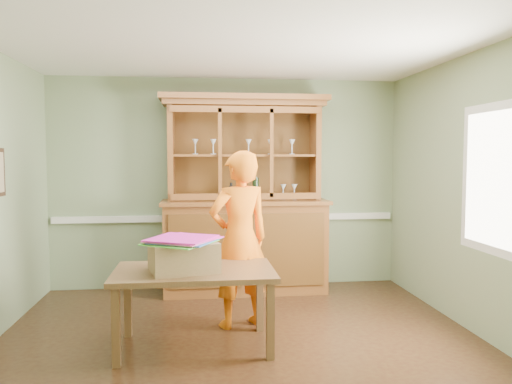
{
  "coord_description": "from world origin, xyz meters",
  "views": [
    {
      "loc": [
        -0.38,
        -4.49,
        1.7
      ],
      "look_at": [
        0.19,
        0.4,
        1.35
      ],
      "focal_mm": 35.0,
      "sensor_mm": 36.0,
      "label": 1
    }
  ],
  "objects": [
    {
      "name": "floor",
      "position": [
        0.0,
        0.0,
        0.0
      ],
      "size": [
        4.5,
        4.5,
        0.0
      ],
      "primitive_type": "plane",
      "color": "#3F2914",
      "rests_on": "ground"
    },
    {
      "name": "ceiling",
      "position": [
        0.0,
        0.0,
        2.7
      ],
      "size": [
        4.5,
        4.5,
        0.0
      ],
      "primitive_type": "plane",
      "rotation": [
        3.14,
        0.0,
        0.0
      ],
      "color": "white",
      "rests_on": "wall_back"
    },
    {
      "name": "wall_back",
      "position": [
        0.0,
        2.0,
        1.35
      ],
      "size": [
        4.5,
        0.0,
        4.5
      ],
      "primitive_type": "plane",
      "rotation": [
        1.57,
        0.0,
        0.0
      ],
      "color": "gray",
      "rests_on": "floor"
    },
    {
      "name": "wall_right",
      "position": [
        2.25,
        0.0,
        1.35
      ],
      "size": [
        0.0,
        4.0,
        4.0
      ],
      "primitive_type": "plane",
      "rotation": [
        1.57,
        0.0,
        -1.57
      ],
      "color": "gray",
      "rests_on": "floor"
    },
    {
      "name": "wall_front",
      "position": [
        0.0,
        -2.0,
        1.35
      ],
      "size": [
        4.5,
        0.0,
        4.5
      ],
      "primitive_type": "plane",
      "rotation": [
        -1.57,
        0.0,
        0.0
      ],
      "color": "gray",
      "rests_on": "floor"
    },
    {
      "name": "chair_rail",
      "position": [
        0.0,
        1.98,
        0.9
      ],
      "size": [
        4.41,
        0.05,
        0.08
      ],
      "primitive_type": "cube",
      "color": "white",
      "rests_on": "wall_back"
    },
    {
      "name": "window_panel",
      "position": [
        2.23,
        -0.3,
        1.5
      ],
      "size": [
        0.03,
        0.96,
        1.36
      ],
      "color": "white",
      "rests_on": "wall_right"
    },
    {
      "name": "china_hutch",
      "position": [
        0.21,
        1.72,
        0.86
      ],
      "size": [
        2.09,
        0.69,
        2.46
      ],
      "color": "brown",
      "rests_on": "floor"
    },
    {
      "name": "dining_table",
      "position": [
        -0.41,
        -0.11,
        0.62
      ],
      "size": [
        1.41,
        0.85,
        0.7
      ],
      "rotation": [
        0.0,
        0.0,
        0.0
      ],
      "color": "brown",
      "rests_on": "floor"
    },
    {
      "name": "cardboard_box",
      "position": [
        -0.51,
        -0.16,
        0.83
      ],
      "size": [
        0.64,
        0.56,
        0.26
      ],
      "primitive_type": "cube",
      "rotation": [
        0.0,
        0.0,
        0.24
      ],
      "color": "#96704D",
      "rests_on": "dining_table"
    },
    {
      "name": "kite_stack",
      "position": [
        -0.52,
        -0.21,
        0.98
      ],
      "size": [
        0.68,
        0.68,
        0.04
      ],
      "rotation": [
        0.0,
        0.0,
        1.03
      ],
      "color": "#53D13D",
      "rests_on": "cardboard_box"
    },
    {
      "name": "person",
      "position": [
        0.03,
        0.41,
        0.88
      ],
      "size": [
        0.75,
        0.62,
        1.76
      ],
      "primitive_type": "imported",
      "rotation": [
        0.0,
        0.0,
        3.5
      ],
      "color": "orange",
      "rests_on": "floor"
    }
  ]
}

